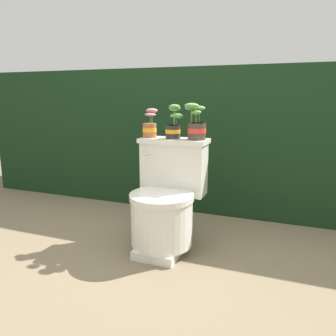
% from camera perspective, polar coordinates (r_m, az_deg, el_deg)
% --- Properties ---
extents(ground_plane, '(12.00, 12.00, 0.00)m').
position_cam_1_polar(ground_plane, '(2.25, -2.06, -13.64)').
color(ground_plane, '#75664C').
extents(hedge_backdrop, '(4.29, 0.89, 1.22)m').
position_cam_1_polar(hedge_backdrop, '(3.17, 6.25, 5.49)').
color(hedge_backdrop, black).
rests_on(hedge_backdrop, ground).
extents(toilet, '(0.46, 0.53, 0.71)m').
position_cam_1_polar(toilet, '(2.14, -0.35, -5.95)').
color(toilet, silver).
rests_on(toilet, ground).
extents(potted_plant_left, '(0.10, 0.11, 0.20)m').
position_cam_1_polar(potted_plant_left, '(2.24, -3.17, 7.21)').
color(potted_plant_left, '#9E5638').
rests_on(potted_plant_left, toilet).
extents(potted_plant_midleft, '(0.12, 0.11, 0.23)m').
position_cam_1_polar(potted_plant_midleft, '(2.18, 0.98, 7.45)').
color(potted_plant_midleft, '#262628').
rests_on(potted_plant_midleft, toilet).
extents(potted_plant_middle, '(0.14, 0.13, 0.23)m').
position_cam_1_polar(potted_plant_middle, '(2.13, 4.94, 7.37)').
color(potted_plant_middle, '#47382D').
rests_on(potted_plant_middle, toilet).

